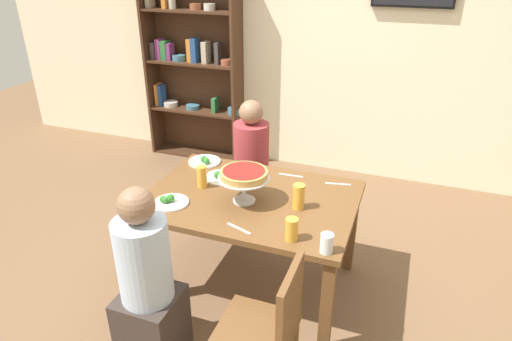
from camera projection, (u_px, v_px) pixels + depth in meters
ground_plane at (251, 283)px, 3.34m from camera, size 12.00×12.00×0.00m
rear_partition at (327, 41)px, 4.57m from camera, size 8.00×0.12×2.80m
dining_table at (251, 208)px, 3.05m from camera, size 1.40×0.99×0.74m
bookshelf at (192, 61)px, 4.99m from camera, size 1.13×0.30×2.21m
diner_near_left at (148, 290)px, 2.55m from camera, size 0.34×0.34×1.15m
diner_far_left at (251, 173)px, 3.88m from camera, size 0.34×0.34×1.15m
chair_near_right at (268, 327)px, 2.31m from camera, size 0.40×0.40×0.87m
deep_dish_pizza_stand at (244, 176)px, 2.87m from camera, size 0.34×0.34×0.23m
salad_plate_near_diner at (170, 201)px, 2.92m from camera, size 0.23×0.23×0.07m
salad_plate_far_diner at (223, 176)px, 3.24m from camera, size 0.25×0.25×0.07m
salad_plate_spare at (205, 161)px, 3.48m from camera, size 0.25×0.25×0.07m
beer_glass_amber_tall at (292, 229)px, 2.53m from camera, size 0.07×0.07×0.14m
beer_glass_amber_short at (299, 197)px, 2.84m from camera, size 0.08×0.08×0.17m
beer_glass_amber_spare at (202, 177)px, 3.10m from camera, size 0.07×0.07×0.16m
water_glass_clear_near at (327, 243)px, 2.43m from camera, size 0.07×0.07×0.11m
cutlery_fork_near at (291, 175)px, 3.29m from camera, size 0.18×0.02×0.00m
cutlery_knife_near at (338, 184)px, 3.17m from camera, size 0.18×0.05×0.00m
cutlery_fork_far at (239, 229)px, 2.66m from camera, size 0.18×0.07×0.00m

